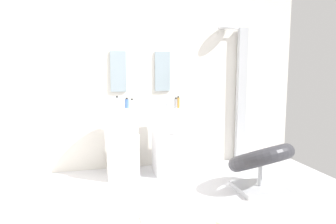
{
  "coord_description": "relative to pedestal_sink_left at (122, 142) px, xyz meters",
  "views": [
    {
      "loc": [
        -0.7,
        -2.93,
        1.44
      ],
      "look_at": [
        0.15,
        0.55,
        0.95
      ],
      "focal_mm": 33.82,
      "sensor_mm": 36.0,
      "label": 1
    }
  ],
  "objects": [
    {
      "name": "soap_bottle_blue",
      "position": [
        0.08,
        0.1,
        0.51
      ],
      "size": [
        0.06,
        0.06,
        0.14
      ],
      "color": "#4C72B7",
      "rests_on": "pedestal_sink_left"
    },
    {
      "name": "soap_bottle_clear",
      "position": [
        -0.06,
        -0.11,
        0.53
      ],
      "size": [
        0.05,
        0.05,
        0.18
      ],
      "color": "silver",
      "rests_on": "pedestal_sink_left"
    },
    {
      "name": "soap_bottle_amber",
      "position": [
        0.75,
        -0.08,
        0.52
      ],
      "size": [
        0.04,
        0.04,
        0.16
      ],
      "color": "#C68C38",
      "rests_on": "pedestal_sink_right"
    },
    {
      "name": "soap_bottle_grey",
      "position": [
        0.71,
        -0.09,
        0.51
      ],
      "size": [
        0.04,
        0.04,
        0.14
      ],
      "color": "#99999E",
      "rests_on": "pedestal_sink_right"
    },
    {
      "name": "vanity_mirror_right",
      "position": [
        0.64,
        0.38,
        0.93
      ],
      "size": [
        0.22,
        0.03,
        0.57
      ],
      "primitive_type": "cube",
      "color": "#8C9EA8"
    },
    {
      "name": "vanity_mirror_left",
      "position": [
        0.0,
        0.38,
        0.93
      ],
      "size": [
        0.22,
        0.03,
        0.57
      ],
      "primitive_type": "cube",
      "color": "#8C9EA8"
    },
    {
      "name": "pedestal_sink_right",
      "position": [
        0.64,
        0.0,
        0.0
      ],
      "size": [
        0.43,
        0.43,
        1.02
      ],
      "color": "white",
      "rests_on": "ground_plane"
    },
    {
      "name": "shower_column",
      "position": [
        1.86,
        0.33,
        0.6
      ],
      "size": [
        0.49,
        0.24,
        2.05
      ],
      "color": "#B7BABF",
      "rests_on": "ground_plane"
    },
    {
      "name": "pedestal_sink_left",
      "position": [
        0.0,
        0.0,
        0.0
      ],
      "size": [
        0.43,
        0.43,
        1.02
      ],
      "color": "white",
      "rests_on": "ground_plane"
    },
    {
      "name": "soap_bottle_black",
      "position": [
        0.75,
        0.01,
        0.5
      ],
      "size": [
        0.05,
        0.05,
        0.13
      ],
      "color": "black",
      "rests_on": "pedestal_sink_right"
    },
    {
      "name": "soap_bottle_white",
      "position": [
        0.13,
        -0.03,
        0.5
      ],
      "size": [
        0.05,
        0.05,
        0.14
      ],
      "color": "white",
      "rests_on": "pedestal_sink_left"
    },
    {
      "name": "lounge_chair",
      "position": [
        1.54,
        -0.88,
        -0.13
      ],
      "size": [
        1.02,
        1.02,
        0.65
      ],
      "color": "#B7BABF",
      "rests_on": "ground_plane"
    },
    {
      "name": "ground_plane",
      "position": [
        0.32,
        -1.2,
        -0.5
      ],
      "size": [
        4.8,
        3.6,
        0.04
      ],
      "primitive_type": "cube",
      "color": "silver"
    },
    {
      "name": "rear_partition",
      "position": [
        0.32,
        0.45,
        0.82
      ],
      "size": [
        4.8,
        0.1,
        2.6
      ],
      "primitive_type": "cube",
      "color": "silver",
      "rests_on": "ground_plane"
    }
  ]
}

